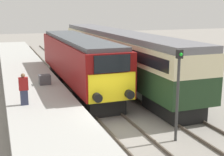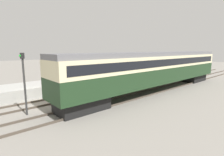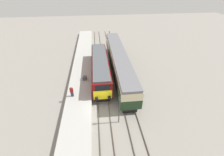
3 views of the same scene
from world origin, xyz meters
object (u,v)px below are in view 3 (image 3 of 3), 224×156
person_on_platform (72,92)px  signal_post (119,108)px  locomotive (100,67)px  passenger_carriage (119,60)px  luggage_crate (85,78)px

person_on_platform → signal_post: signal_post is taller
locomotive → signal_post: 10.23m
locomotive → passenger_carriage: bearing=25.2°
locomotive → passenger_carriage: passenger_carriage is taller
passenger_carriage → person_on_platform: passenger_carriage is taller
locomotive → signal_post: (1.70, -10.08, 0.30)m
person_on_platform → signal_post: 7.38m
passenger_carriage → person_on_platform: (-7.58, -7.27, -0.65)m
locomotive → person_on_platform: (-4.18, -5.67, -0.31)m
person_on_platform → passenger_carriage: bearing=43.8°
passenger_carriage → luggage_crate: (-6.01, -3.35, -1.13)m
person_on_platform → locomotive: bearing=53.6°
person_on_platform → luggage_crate: person_on_platform is taller
locomotive → person_on_platform: locomotive is taller
signal_post → luggage_crate: signal_post is taller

